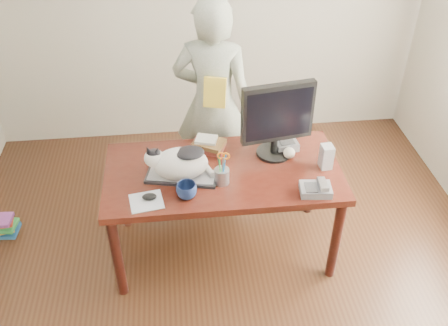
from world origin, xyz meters
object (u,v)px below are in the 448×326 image
at_px(calculator, 285,142).
at_px(keyboard, 182,177).
at_px(cat, 178,162).
at_px(desk, 222,180).
at_px(coffee_mug, 187,191).
at_px(monitor, 277,117).
at_px(speaker, 326,157).
at_px(pen_cup, 222,174).
at_px(book_stack, 208,144).
at_px(book_pile_b, 1,226).
at_px(phone, 316,189).
at_px(baseball, 289,153).
at_px(mouse, 149,197).
at_px(person, 213,104).

bearing_deg(calculator, keyboard, -164.86).
distance_m(keyboard, cat, 0.12).
height_order(desk, coffee_mug, coffee_mug).
xyz_separation_m(monitor, calculator, (0.09, 0.11, -0.29)).
bearing_deg(speaker, pen_cup, -176.67).
distance_m(keyboard, book_stack, 0.38).
bearing_deg(book_pile_b, calculator, -2.71).
distance_m(phone, book_pile_b, 2.48).
distance_m(monitor, speaker, 0.43).
height_order(coffee_mug, speaker, speaker).
xyz_separation_m(monitor, baseball, (0.09, -0.04, -0.28)).
height_order(desk, book_pile_b, desk).
height_order(desk, monitor, monitor).
bearing_deg(mouse, speaker, 0.67).
distance_m(speaker, baseball, 0.26).
bearing_deg(mouse, cat, 35.05).
xyz_separation_m(desk, phone, (0.57, -0.37, 0.18)).
bearing_deg(monitor, mouse, -165.69).
relative_size(desk, book_pile_b, 6.20).
xyz_separation_m(cat, mouse, (-0.19, -0.19, -0.11)).
relative_size(baseball, book_pile_b, 0.32).
relative_size(pen_cup, baseball, 3.04).
bearing_deg(calculator, cat, -165.32).
bearing_deg(speaker, person, 129.05).
bearing_deg(baseball, mouse, -160.66).
relative_size(desk, calculator, 7.08).
height_order(mouse, book_pile_b, mouse).
distance_m(desk, coffee_mug, 0.46).
xyz_separation_m(cat, calculator, (0.77, 0.30, -0.10)).
bearing_deg(speaker, keyboard, 177.11).
bearing_deg(monitor, desk, 178.92).
bearing_deg(mouse, monitor, 14.09).
bearing_deg(pen_cup, cat, 164.94).
relative_size(coffee_mug, book_pile_b, 0.50).
relative_size(monitor, pen_cup, 2.27).
bearing_deg(speaker, book_stack, 155.02).
height_order(mouse, book_stack, book_stack).
distance_m(mouse, coffee_mug, 0.24).
relative_size(mouse, person, 0.06).
height_order(baseball, book_pile_b, baseball).
xyz_separation_m(monitor, speaker, (0.32, -0.17, -0.23)).
height_order(book_stack, book_pile_b, book_stack).
relative_size(cat, phone, 2.20).
bearing_deg(keyboard, person, 82.64).
bearing_deg(person, keyboard, 85.34).
bearing_deg(pen_cup, desk, 84.01).
bearing_deg(person, book_pile_b, 27.30).
height_order(monitor, book_stack, monitor).
height_order(keyboard, coffee_mug, coffee_mug).
distance_m(monitor, calculator, 0.32).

